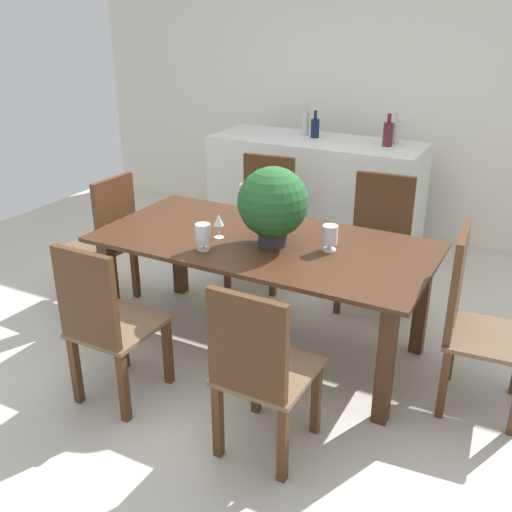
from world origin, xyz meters
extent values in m
plane|color=beige|center=(0.00, 0.00, 0.00)|extent=(7.04, 7.04, 0.00)
cube|color=silver|center=(0.00, 2.60, 1.30)|extent=(6.40, 0.10, 2.60)
cube|color=#422616|center=(0.00, 0.09, 0.74)|extent=(2.09, 1.02, 0.03)
cube|color=#422616|center=(-0.93, -0.30, 0.36)|extent=(0.08, 0.08, 0.72)
cube|color=#422616|center=(0.93, -0.30, 0.36)|extent=(0.08, 0.08, 0.72)
cube|color=#422616|center=(-0.93, 0.49, 0.36)|extent=(0.08, 0.08, 0.72)
cube|color=#422616|center=(0.93, 0.49, 0.36)|extent=(0.08, 0.08, 0.72)
cube|color=#4C2D19|center=(0.65, -0.55, 0.21)|extent=(0.04, 0.04, 0.43)
cube|color=#4C2D19|center=(0.29, -0.55, 0.21)|extent=(0.04, 0.04, 0.43)
cube|color=#4C2D19|center=(0.65, -0.95, 0.21)|extent=(0.04, 0.04, 0.43)
cube|color=#4C2D19|center=(0.29, -0.95, 0.21)|extent=(0.04, 0.04, 0.43)
cube|color=brown|center=(0.47, -0.75, 0.44)|extent=(0.44, 0.47, 0.03)
cube|color=#4C2D19|center=(0.47, -0.96, 0.70)|extent=(0.40, 0.04, 0.50)
cube|color=#4C2D19|center=(0.28, 0.74, 0.21)|extent=(0.05, 0.05, 0.43)
cube|color=#4C2D19|center=(0.68, 0.76, 0.21)|extent=(0.05, 0.05, 0.43)
cube|color=#4C2D19|center=(0.26, 1.11, 0.21)|extent=(0.05, 0.05, 0.43)
cube|color=#4C2D19|center=(0.65, 1.14, 0.21)|extent=(0.05, 0.05, 0.43)
cube|color=brown|center=(0.47, 0.94, 0.44)|extent=(0.50, 0.48, 0.03)
cube|color=#4C2D19|center=(0.46, 1.14, 0.71)|extent=(0.43, 0.07, 0.52)
cube|color=#4C2D19|center=(-0.65, 0.73, 0.21)|extent=(0.05, 0.05, 0.43)
cube|color=#4C2D19|center=(-0.26, 0.77, 0.21)|extent=(0.05, 0.05, 0.43)
cube|color=#4C2D19|center=(-0.68, 1.11, 0.21)|extent=(0.05, 0.05, 0.43)
cube|color=#4C2D19|center=(-0.29, 1.14, 0.21)|extent=(0.05, 0.05, 0.43)
cube|color=brown|center=(-0.47, 0.94, 0.44)|extent=(0.50, 0.49, 0.03)
cube|color=#4C2D19|center=(-0.49, 1.14, 0.73)|extent=(0.43, 0.08, 0.55)
cube|color=#4C2D19|center=(-0.30, -0.55, 0.21)|extent=(0.04, 0.04, 0.43)
cube|color=#4C2D19|center=(-0.64, -0.55, 0.21)|extent=(0.04, 0.04, 0.43)
cube|color=#4C2D19|center=(-0.30, -0.95, 0.21)|extent=(0.04, 0.04, 0.43)
cube|color=#4C2D19|center=(-0.64, -0.95, 0.21)|extent=(0.04, 0.04, 0.43)
cube|color=brown|center=(-0.47, -0.75, 0.44)|extent=(0.42, 0.47, 0.03)
cube|color=#4C2D19|center=(-0.47, -0.97, 0.71)|extent=(0.38, 0.04, 0.52)
cube|color=#4C2D19|center=(1.21, -0.12, 0.21)|extent=(0.05, 0.05, 0.43)
cube|color=#4C2D19|center=(1.18, 0.27, 0.21)|extent=(0.05, 0.05, 0.43)
cube|color=brown|center=(1.38, 0.09, 0.44)|extent=(0.48, 0.50, 0.03)
cube|color=#4C2D19|center=(1.18, 0.08, 0.74)|extent=(0.07, 0.43, 0.57)
cube|color=#4C2D19|center=(-1.55, 0.27, 0.21)|extent=(0.05, 0.05, 0.43)
cube|color=#4C2D19|center=(-1.57, -0.07, 0.21)|extent=(0.05, 0.05, 0.43)
cube|color=#4C2D19|center=(-1.18, 0.25, 0.21)|extent=(0.05, 0.05, 0.43)
cube|color=#4C2D19|center=(-1.20, -0.08, 0.21)|extent=(0.05, 0.05, 0.43)
cube|color=brown|center=(-1.38, 0.09, 0.44)|extent=(0.47, 0.43, 0.03)
cube|color=#4C2D19|center=(-1.17, 0.08, 0.72)|extent=(0.06, 0.38, 0.54)
cylinder|color=#333338|center=(0.09, 0.05, 0.81)|extent=(0.18, 0.18, 0.11)
sphere|color=#235628|center=(0.09, 0.05, 1.02)|extent=(0.42, 0.42, 0.42)
sphere|color=#DB9EB2|center=(0.26, 0.12, 1.07)|extent=(0.04, 0.04, 0.04)
sphere|color=#DB9EB2|center=(-0.09, -0.01, 1.11)|extent=(0.04, 0.04, 0.04)
sphere|color=#DB9EB2|center=(0.16, 0.21, 1.01)|extent=(0.04, 0.04, 0.04)
sphere|color=#DB9EB2|center=(0.13, 0.21, 0.99)|extent=(0.04, 0.04, 0.04)
sphere|color=#DB9EB2|center=(-0.02, 0.21, 1.03)|extent=(0.04, 0.04, 0.04)
sphere|color=#DB9EB2|center=(-0.02, -0.05, 1.01)|extent=(0.04, 0.04, 0.04)
cylinder|color=silver|center=(0.42, 0.13, 0.76)|extent=(0.08, 0.08, 0.01)
cylinder|color=silver|center=(0.42, 0.13, 0.78)|extent=(0.03, 0.03, 0.03)
cylinder|color=silver|center=(0.42, 0.13, 0.85)|extent=(0.09, 0.09, 0.11)
cylinder|color=silver|center=(-0.24, -0.21, 0.76)|extent=(0.07, 0.07, 0.01)
cylinder|color=silver|center=(-0.24, -0.21, 0.78)|extent=(0.02, 0.02, 0.03)
cylinder|color=silver|center=(-0.24, -0.21, 0.85)|extent=(0.09, 0.09, 0.12)
cylinder|color=silver|center=(-0.26, 0.00, 0.75)|extent=(0.06, 0.06, 0.00)
cylinder|color=silver|center=(-0.26, 0.00, 0.79)|extent=(0.01, 0.01, 0.08)
cone|color=silver|center=(-0.26, 0.00, 0.87)|extent=(0.06, 0.06, 0.07)
cube|color=silver|center=(-0.39, 1.89, 0.50)|extent=(1.88, 0.70, 1.00)
cylinder|color=#B2BFB7|center=(-0.56, 2.01, 1.11)|extent=(0.06, 0.06, 0.22)
cylinder|color=#B2BFB7|center=(-0.56, 2.01, 1.24)|extent=(0.03, 0.03, 0.06)
cylinder|color=#0F1E38|center=(-0.44, 1.95, 1.08)|extent=(0.08, 0.08, 0.16)
cylinder|color=#0F1E38|center=(-0.44, 1.95, 1.20)|extent=(0.03, 0.03, 0.07)
cylinder|color=#511E28|center=(0.23, 1.92, 1.10)|extent=(0.08, 0.08, 0.20)
cylinder|color=#511E28|center=(0.23, 1.92, 1.23)|extent=(0.03, 0.03, 0.07)
cylinder|color=#B2BFB7|center=(0.25, 2.04, 1.09)|extent=(0.07, 0.07, 0.19)
cylinder|color=#B2BFB7|center=(0.25, 2.04, 1.21)|extent=(0.03, 0.03, 0.06)
camera|label=1|loc=(1.55, -2.93, 2.11)|focal=41.38mm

